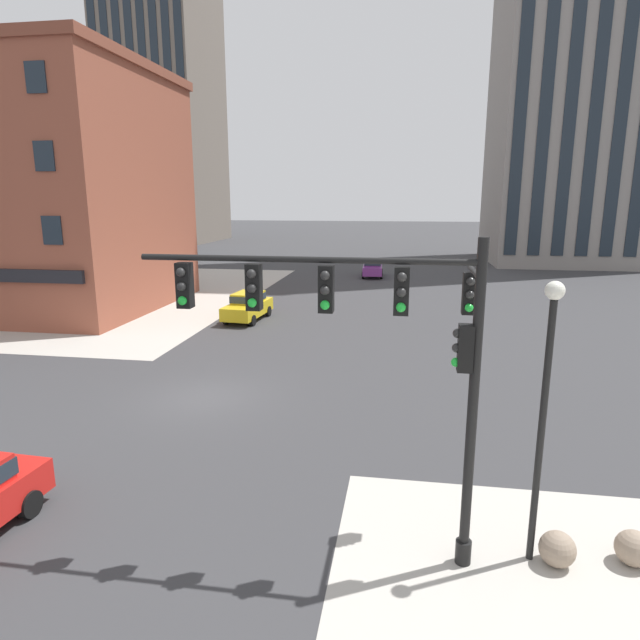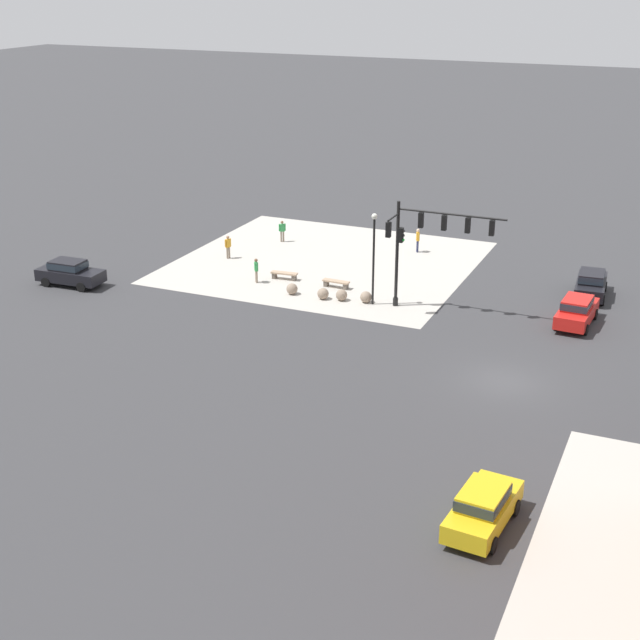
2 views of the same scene
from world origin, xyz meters
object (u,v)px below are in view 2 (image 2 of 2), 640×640
at_px(pedestrian_with_bag, 282,230).
at_px(car_cross_eastbound, 591,283).
at_px(bollard_sphere_curb_c, 323,294).
at_px(street_lamp_corner_near, 374,249).
at_px(bollard_sphere_curb_a, 366,297).
at_px(pedestrian_walking_east, 256,269).
at_px(bench_mid_block, 284,275).
at_px(bollard_sphere_curb_d, 292,289).
at_px(car_main_southbound_far, 577,310).
at_px(bollard_sphere_curb_b, 342,295).
at_px(pedestrian_at_curb, 418,239).
at_px(pedestrian_near_bench, 228,245).
at_px(car_main_southbound_near, 483,506).
at_px(bench_near_signal, 336,283).
at_px(traffic_signal_main, 423,237).
at_px(car_main_northbound_near, 70,272).

height_order(pedestrian_with_bag, car_cross_eastbound, car_cross_eastbound).
bearing_deg(bollard_sphere_curb_c, street_lamp_corner_near, -173.22).
height_order(bollard_sphere_curb_a, street_lamp_corner_near, street_lamp_corner_near).
bearing_deg(pedestrian_walking_east, bench_mid_block, -136.64).
xyz_separation_m(bollard_sphere_curb_d, car_main_southbound_far, (-17.43, -1.87, 0.56)).
height_order(bollard_sphere_curb_b, pedestrian_at_curb, pedestrian_at_curb).
relative_size(pedestrian_near_bench, pedestrian_walking_east, 1.01).
bearing_deg(bollard_sphere_curb_a, car_main_southbound_near, 121.13).
bearing_deg(pedestrian_near_bench, car_main_southbound_far, 172.70).
height_order(bollard_sphere_curb_b, pedestrian_walking_east, pedestrian_walking_east).
bearing_deg(car_cross_eastbound, bollard_sphere_curb_b, 26.10).
bearing_deg(pedestrian_with_bag, car_main_southbound_near, 126.98).
bearing_deg(pedestrian_walking_east, car_cross_eastbound, -163.77).
xyz_separation_m(bench_near_signal, car_cross_eastbound, (-15.41, -4.85, 0.59)).
relative_size(pedestrian_near_bench, pedestrian_at_curb, 0.95).
xyz_separation_m(pedestrian_at_curb, pedestrian_walking_east, (7.64, 10.81, -0.07)).
height_order(traffic_signal_main, street_lamp_corner_near, traffic_signal_main).
bearing_deg(bench_mid_block, car_main_northbound_near, 28.48).
height_order(traffic_signal_main, pedestrian_walking_east, traffic_signal_main).
relative_size(bollard_sphere_curb_b, car_main_southbound_far, 0.16).
bearing_deg(pedestrian_with_bag, bollard_sphere_curb_b, 131.64).
bearing_deg(street_lamp_corner_near, bench_mid_block, -16.58).
bearing_deg(car_main_southbound_near, bench_near_signal, -55.87).
relative_size(bollard_sphere_curb_b, car_main_northbound_near, 0.16).
xyz_separation_m(car_main_southbound_near, car_cross_eastbound, (-0.00, -27.58, 0.00)).
xyz_separation_m(street_lamp_corner_near, car_main_southbound_near, (-12.14, 20.78, -2.68)).
bearing_deg(car_cross_eastbound, bollard_sphere_curb_d, 22.19).
relative_size(bollard_sphere_curb_c, bench_mid_block, 0.39).
distance_m(bollard_sphere_curb_b, bench_near_signal, 2.44).
xyz_separation_m(traffic_signal_main, pedestrian_with_bag, (14.08, -9.84, -3.67)).
bearing_deg(bollard_sphere_curb_a, bollard_sphere_curb_b, 9.97).
xyz_separation_m(bench_mid_block, pedestrian_walking_east, (1.40, 1.32, 0.62)).
height_order(bollard_sphere_curb_c, street_lamp_corner_near, street_lamp_corner_near).
height_order(bench_mid_block, car_main_southbound_far, car_main_southbound_far).
distance_m(bollard_sphere_curb_a, car_main_southbound_far, 12.65).
bearing_deg(pedestrian_walking_east, bollard_sphere_curb_c, 167.63).
bearing_deg(car_cross_eastbound, car_main_southbound_far, 89.29).
relative_size(bollard_sphere_curb_c, pedestrian_walking_east, 0.44).
distance_m(bollard_sphere_curb_a, car_cross_eastbound, 14.29).
xyz_separation_m(bollard_sphere_curb_b, car_main_southbound_near, (-14.16, 20.64, 0.56)).
relative_size(pedestrian_with_bag, car_main_southbound_far, 0.37).
relative_size(bollard_sphere_curb_d, bench_near_signal, 0.40).
relative_size(street_lamp_corner_near, car_main_southbound_far, 1.29).
bearing_deg(street_lamp_corner_near, bench_near_signal, -30.77).
relative_size(bench_near_signal, pedestrian_with_bag, 1.11).
relative_size(car_main_northbound_near, car_cross_eastbound, 0.99).
relative_size(bollard_sphere_curb_b, pedestrian_walking_east, 0.44).
height_order(bench_near_signal, bench_mid_block, same).
xyz_separation_m(bench_mid_block, pedestrian_near_bench, (5.70, -2.60, 0.64)).
height_order(traffic_signal_main, bench_mid_block, traffic_signal_main).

